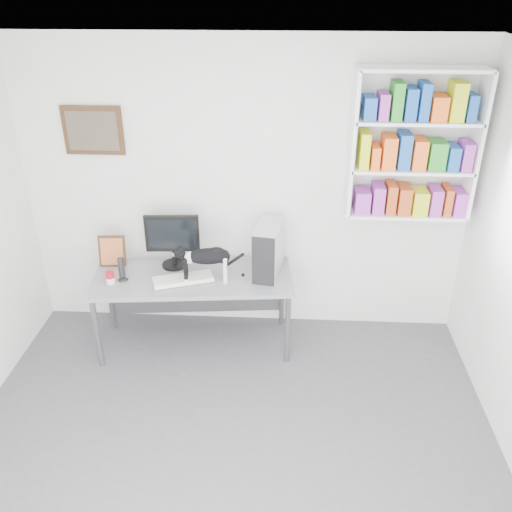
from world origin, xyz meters
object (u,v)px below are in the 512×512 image
object	(u,v)px
keyboard	(183,279)
monitor	(173,241)
cat	(207,265)
pc_tower	(268,249)
bookshelf	(414,145)
leaning_print	(112,250)
speaker	(121,269)
desk	(195,311)
soup_can	(110,278)

from	to	relation	value
keyboard	monitor	bearing A→B (deg)	95.79
cat	pc_tower	bearing A→B (deg)	13.16
bookshelf	leaning_print	xyz separation A→B (m)	(-2.59, -0.14, -0.97)
monitor	speaker	distance (m)	0.51
keyboard	leaning_print	distance (m)	0.74
monitor	cat	xyz separation A→B (m)	(0.34, -0.27, -0.09)
monitor	speaker	size ratio (longest dim) A/B	2.34
monitor	leaning_print	size ratio (longest dim) A/B	1.73
desk	monitor	distance (m)	0.68
bookshelf	desk	xyz separation A→B (m)	(-1.84, -0.30, -1.49)
bookshelf	speaker	size ratio (longest dim) A/B	5.66
bookshelf	speaker	distance (m)	2.67
pc_tower	keyboard	bearing A→B (deg)	-156.23
desk	cat	size ratio (longest dim) A/B	3.21
bookshelf	keyboard	distance (m)	2.23
monitor	soup_can	xyz separation A→B (m)	(-0.49, -0.34, -0.20)
bookshelf	leaning_print	size ratio (longest dim) A/B	4.18
speaker	monitor	bearing A→B (deg)	15.85
desk	pc_tower	world-z (taller)	pc_tower
desk	speaker	size ratio (longest dim) A/B	7.96
desk	leaning_print	size ratio (longest dim) A/B	5.88
cat	bookshelf	bearing A→B (deg)	5.57
speaker	bookshelf	bearing A→B (deg)	-9.45
speaker	keyboard	bearing A→B (deg)	-17.78
desk	cat	distance (m)	0.56
desk	cat	bearing A→B (deg)	-35.12
keyboard	pc_tower	world-z (taller)	pc_tower
speaker	cat	distance (m)	0.75
soup_can	keyboard	bearing A→B (deg)	6.65
soup_can	pc_tower	bearing A→B (deg)	11.20
monitor	pc_tower	xyz separation A→B (m)	(0.86, -0.07, -0.03)
monitor	pc_tower	size ratio (longest dim) A/B	1.11
monitor	soup_can	world-z (taller)	monitor
soup_can	bookshelf	bearing A→B (deg)	10.33
monitor	cat	world-z (taller)	monitor
bookshelf	speaker	bearing A→B (deg)	-170.75
speaker	cat	bearing A→B (deg)	-17.91
soup_can	cat	size ratio (longest dim) A/B	0.20
bookshelf	cat	bearing A→B (deg)	-167.13
leaning_print	desk	bearing A→B (deg)	-16.79
monitor	cat	bearing A→B (deg)	-42.19
bookshelf	pc_tower	distance (m)	1.49
speaker	soup_can	world-z (taller)	speaker
desk	speaker	xyz separation A→B (m)	(-0.60, -0.09, 0.47)
speaker	soup_can	size ratio (longest dim) A/B	1.97
monitor	speaker	xyz separation A→B (m)	(-0.40, -0.28, -0.15)
pc_tower	monitor	bearing A→B (deg)	-176.14
keyboard	leaning_print	world-z (taller)	leaning_print
leaning_print	pc_tower	bearing A→B (deg)	-6.50
pc_tower	leaning_print	xyz separation A→B (m)	(-1.42, 0.06, -0.08)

